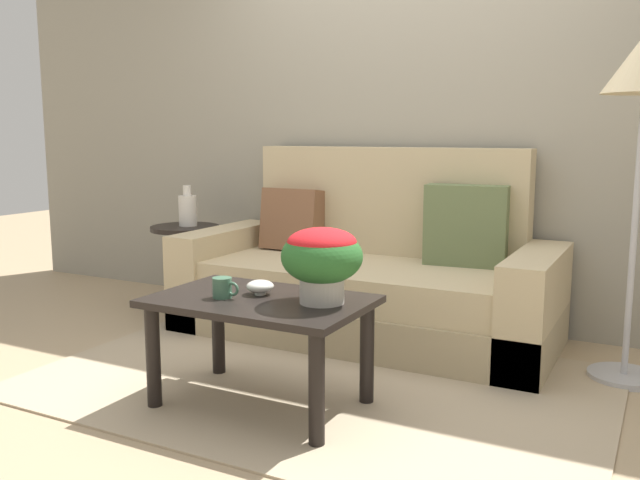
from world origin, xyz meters
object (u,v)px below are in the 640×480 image
object	(u,v)px
coffee_mug	(223,288)
potted_plant	(322,256)
table_vase	(188,209)
coffee_table	(260,318)
couch	(368,280)
side_table	(186,252)
snack_bowl	(260,287)

from	to	relation	value
coffee_mug	potted_plant	bearing A→B (deg)	15.94
table_vase	coffee_table	bearing A→B (deg)	-41.78
couch	coffee_mug	world-z (taller)	couch
side_table	table_vase	xyz separation A→B (m)	(0.01, 0.02, 0.28)
couch	potted_plant	bearing A→B (deg)	-75.69
potted_plant	snack_bowl	xyz separation A→B (m)	(-0.30, 0.01, -0.16)
couch	table_vase	size ratio (longest dim) A/B	8.04
side_table	table_vase	bearing A→B (deg)	52.04
potted_plant	table_vase	world-z (taller)	table_vase
side_table	potted_plant	bearing A→B (deg)	-34.83
coffee_mug	table_vase	distance (m)	1.71
snack_bowl	couch	bearing A→B (deg)	89.54
coffee_mug	snack_bowl	world-z (taller)	coffee_mug
potted_plant	side_table	bearing A→B (deg)	145.17
potted_plant	coffee_mug	world-z (taller)	potted_plant
side_table	potted_plant	world-z (taller)	potted_plant
snack_bowl	coffee_mug	bearing A→B (deg)	-130.93
potted_plant	table_vase	size ratio (longest dim) A/B	1.25
coffee_table	side_table	bearing A→B (deg)	138.92
side_table	table_vase	distance (m)	0.28
coffee_table	table_vase	world-z (taller)	table_vase
couch	potted_plant	world-z (taller)	couch
potted_plant	couch	bearing A→B (deg)	104.31
couch	table_vase	distance (m)	1.33
side_table	table_vase	world-z (taller)	table_vase
couch	coffee_mug	bearing A→B (deg)	-95.21
coffee_table	side_table	world-z (taller)	side_table
coffee_table	coffee_mug	size ratio (longest dim) A/B	7.31
coffee_table	side_table	size ratio (longest dim) A/B	1.62
potted_plant	snack_bowl	world-z (taller)	potted_plant
snack_bowl	table_vase	size ratio (longest dim) A/B	0.45
side_table	couch	bearing A→B (deg)	1.76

